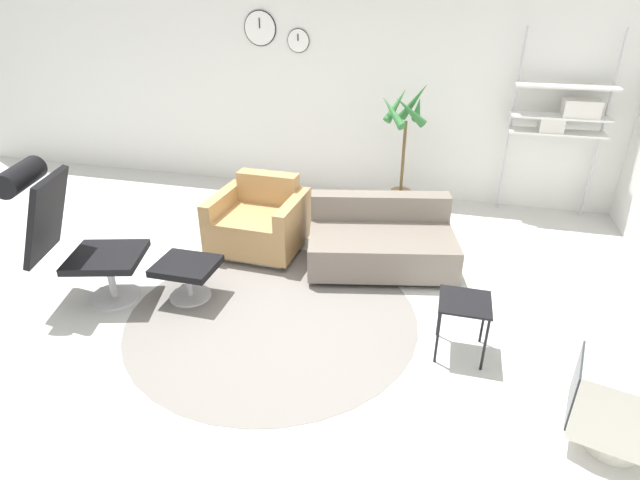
% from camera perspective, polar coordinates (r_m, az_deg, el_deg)
% --- Properties ---
extents(ground_plane, '(12.00, 12.00, 0.00)m').
position_cam_1_polar(ground_plane, '(4.30, -2.99, -7.56)').
color(ground_plane, silver).
extents(wall_back, '(12.00, 0.09, 2.80)m').
position_cam_1_polar(wall_back, '(6.39, 4.69, 17.57)').
color(wall_back, silver).
rests_on(wall_back, ground_plane).
extents(round_rug, '(2.38, 2.38, 0.01)m').
position_cam_1_polar(round_rug, '(4.19, -5.42, -8.62)').
color(round_rug, slate).
rests_on(round_rug, ground_plane).
extents(lounge_chair, '(1.02, 0.76, 1.22)m').
position_cam_1_polar(lounge_chair, '(4.56, -27.18, 1.50)').
color(lounge_chair, '#BCBCC1').
rests_on(lounge_chair, ground_plane).
extents(ottoman, '(0.51, 0.43, 0.34)m').
position_cam_1_polar(ottoman, '(4.43, -14.94, -3.48)').
color(ottoman, '#BCBCC1').
rests_on(ottoman, ground_plane).
extents(armchair_red, '(0.90, 0.82, 0.73)m').
position_cam_1_polar(armchair_red, '(5.13, -6.93, 1.89)').
color(armchair_red, silver).
rests_on(armchair_red, ground_plane).
extents(couch_low, '(1.52, 1.13, 0.63)m').
position_cam_1_polar(couch_low, '(4.84, 6.95, -0.29)').
color(couch_low, black).
rests_on(couch_low, ground_plane).
extents(side_table, '(0.36, 0.36, 0.45)m').
position_cam_1_polar(side_table, '(3.73, 16.17, -7.46)').
color(side_table, black).
rests_on(side_table, ground_plane).
extents(crt_television, '(0.61, 0.55, 0.58)m').
position_cam_1_polar(crt_television, '(3.44, 31.33, -15.79)').
color(crt_television, beige).
rests_on(crt_television, ground_plane).
extents(potted_plant, '(0.58, 0.59, 1.52)m').
position_cam_1_polar(potted_plant, '(5.90, 9.47, 10.11)').
color(potted_plant, '#333338').
rests_on(potted_plant, ground_plane).
extents(shelf_unit, '(1.01, 0.28, 2.07)m').
position_cam_1_polar(shelf_unit, '(6.18, 26.23, 12.79)').
color(shelf_unit, '#BCBCC1').
rests_on(shelf_unit, ground_plane).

